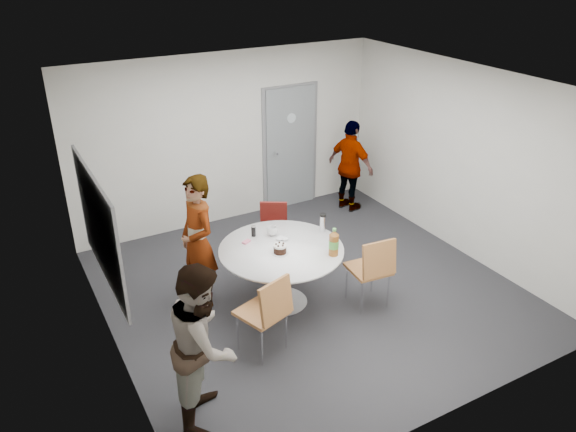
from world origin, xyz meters
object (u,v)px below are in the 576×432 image
person_left (204,343)px  chair_far (273,226)px  door (290,148)px  chair_near_right (373,266)px  table (285,255)px  person_right (351,166)px  whiteboard (99,228)px  chair_near_left (268,308)px  person_main (198,242)px

person_left → chair_far: bearing=-10.7°
door → person_left: bearing=-128.6°
person_left → chair_near_right: bearing=-45.9°
table → person_right: person_right is taller
whiteboard → person_right: (4.34, 1.62, -0.68)m
chair_near_left → chair_near_right: bearing=-12.4°
chair_far → person_right: 2.09m
chair_near_right → person_left: person_left is taller
person_right → person_main: bearing=98.2°
chair_near_right → chair_far: bearing=111.7°
whiteboard → person_left: 1.74m
person_main → person_left: (-0.63, -1.79, -0.03)m
chair_near_left → person_right: (2.93, 2.68, 0.17)m
chair_far → person_main: size_ratio=0.49×
table → person_left: bearing=-140.8°
person_main → person_left: person_main is taller
chair_near_left → person_main: size_ratio=0.57×
table → chair_near_right: bearing=-33.9°
person_left → chair_near_left: bearing=-32.8°
chair_near_left → person_left: bearing=-170.4°
chair_far → person_main: 1.46m
door → chair_far: door is taller
door → whiteboard: (-3.56, -2.28, 0.42)m
table → chair_far: (0.41, 1.08, -0.18)m
whiteboard → chair_near_right: bearing=-17.0°
chair_far → person_right: (1.90, 0.84, 0.26)m
table → person_right: (2.31, 1.91, 0.08)m
door → whiteboard: bearing=-147.3°
chair_near_right → chair_far: (-0.49, 1.68, -0.09)m
chair_near_left → person_right: size_ratio=0.63×
whiteboard → chair_near_left: 1.96m
chair_near_right → person_main: bearing=153.1°
table → chair_near_right: size_ratio=1.56×
chair_near_right → chair_far: 1.75m
whiteboard → chair_near_right: size_ratio=1.95×
whiteboard → person_main: (1.14, 0.24, -0.59)m
person_main → person_right: size_ratio=1.11×
chair_near_right → person_main: person_main is taller
chair_near_right → person_right: 2.89m
chair_near_right → door: bearing=84.4°
person_left → table: bearing=-21.6°
table → person_right: bearing=39.7°
door → person_main: size_ratio=1.24×
door → table: (-1.52, -2.58, -0.33)m
chair_far → chair_near_left: bearing=91.8°
person_main → person_left: size_ratio=1.04×
door → person_right: door is taller
person_right → chair_near_left: bearing=117.4°
chair_near_right → person_left: size_ratio=0.59×
whiteboard → table: whiteboard is taller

